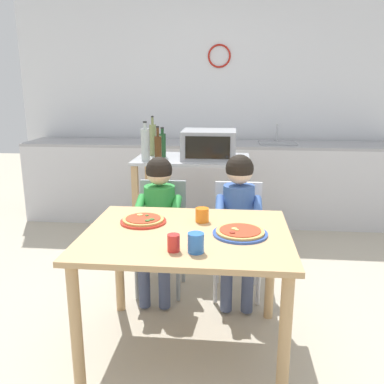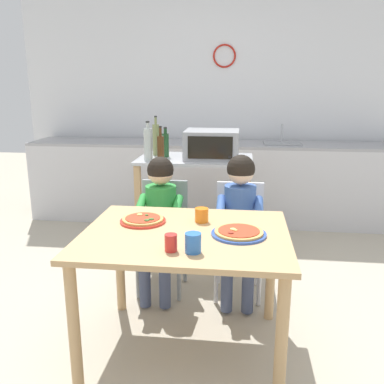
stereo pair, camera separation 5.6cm
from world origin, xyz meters
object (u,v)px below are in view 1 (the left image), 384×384
child_in_green_shirt (158,211)px  child_in_blue_striped_shirt (239,210)px  toaster_oven (209,144)px  dining_table (187,250)px  bottle_dark_olive_oil (162,145)px  bottle_clear_vinegar (145,144)px  drinking_cup_blue (196,243)px  dining_chair_right (238,230)px  pizza_plate_red_rimmed (143,220)px  dining_chair_left (162,228)px  kitchen_island_cart (192,192)px  drinking_cup_red (174,243)px  drinking_cup_orange (202,215)px  pizza_plate_blue_rimmed (240,232)px  bottle_tall_green_wine (158,148)px  bottle_squat_spirits (153,139)px

child_in_green_shirt → child_in_blue_striped_shirt: 0.56m
toaster_oven → dining_table: size_ratio=0.40×
bottle_dark_olive_oil → bottle_clear_vinegar: bottle_clear_vinegar is taller
bottle_dark_olive_oil → drinking_cup_blue: size_ratio=2.65×
dining_chair_right → pizza_plate_red_rimmed: size_ratio=3.01×
dining_chair_left → child_in_blue_striped_shirt: 0.61m
drinking_cup_blue → kitchen_island_cart: bearing=96.1°
pizza_plate_red_rimmed → drinking_cup_red: 0.48m
child_in_blue_striped_shirt → pizza_plate_red_rimmed: size_ratio=3.82×
bottle_dark_olive_oil → dining_chair_right: size_ratio=0.32×
drinking_cup_orange → drinking_cup_blue: size_ratio=0.85×
bottle_dark_olive_oil → dining_chair_right: (0.65, -0.63, -0.53)m
bottle_dark_olive_oil → child_in_green_shirt: size_ratio=0.26×
kitchen_island_cart → dining_chair_left: size_ratio=1.20×
dining_chair_left → pizza_plate_blue_rimmed: dining_chair_left is taller
dining_chair_right → drinking_cup_orange: 0.67m
bottle_tall_green_wine → drinking_cup_blue: bottle_tall_green_wine is taller
pizza_plate_red_rimmed → pizza_plate_blue_rimmed: (0.56, -0.15, -0.00)m
toaster_oven → bottle_tall_green_wine: 0.45m
kitchen_island_cart → drinking_cup_orange: 1.21m
drinking_cup_orange → pizza_plate_red_rimmed: bearing=-172.2°
dining_chair_left → pizza_plate_blue_rimmed: size_ratio=2.73×
dining_table → bottle_clear_vinegar: bearing=111.7°
pizza_plate_red_rimmed → drinking_cup_red: bearing=-59.9°
dining_chair_left → drinking_cup_red: dining_chair_left is taller
toaster_oven → dining_chair_right: (0.25, -0.61, -0.54)m
kitchen_island_cart → bottle_squat_spirits: 0.58m
toaster_oven → pizza_plate_blue_rimmed: (0.25, -1.37, -0.28)m
dining_table → pizza_plate_blue_rimmed: size_ratio=3.80×
pizza_plate_blue_rimmed → drinking_cup_orange: drinking_cup_orange is taller
drinking_cup_red → drinking_cup_blue: size_ratio=0.88×
child_in_green_shirt → dining_chair_left: bearing=90.0°
toaster_oven → pizza_plate_blue_rimmed: bearing=-79.6°
dining_chair_right → pizza_plate_blue_rimmed: size_ratio=2.73×
bottle_dark_olive_oil → drinking_cup_red: bottle_dark_olive_oil is taller
toaster_oven → dining_chair_left: (-0.31, -0.61, -0.54)m
bottle_clear_vinegar → dining_chair_left: bottle_clear_vinegar is taller
toaster_oven → drinking_cup_red: 1.66m
dining_chair_left → pizza_plate_blue_rimmed: (0.56, -0.76, 0.26)m
kitchen_island_cart → dining_chair_right: kitchen_island_cart is taller
bottle_tall_green_wine → pizza_plate_blue_rimmed: 1.38m
bottle_tall_green_wine → child_in_green_shirt: bearing=-80.4°
dining_table → pizza_plate_red_rimmed: pizza_plate_red_rimmed is taller
toaster_oven → bottle_tall_green_wine: bearing=-155.1°
child_in_green_shirt → drinking_cup_red: bearing=-75.1°
pizza_plate_blue_rimmed → bottle_dark_olive_oil: bearing=115.1°
kitchen_island_cart → bottle_squat_spirits: bearing=165.6°
dining_table → child_in_green_shirt: (-0.27, 0.63, 0.03)m
dining_chair_left → drinking_cup_blue: size_ratio=8.34×
kitchen_island_cart → pizza_plate_blue_rimmed: bearing=-74.1°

